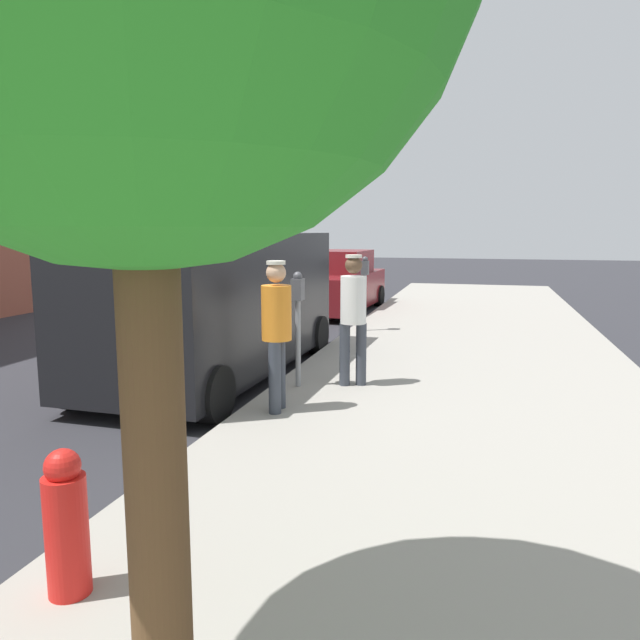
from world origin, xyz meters
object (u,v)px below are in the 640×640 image
pedestrian_in_orange (277,326)px  fire_hydrant (66,524)px  parking_meter_near (298,309)px  pedestrian_in_white (353,311)px  parked_van (217,301)px  traffic_light_corner (200,193)px  parking_meter_far (365,281)px  parked_sedan_ahead (335,284)px

pedestrian_in_orange → fire_hydrant: (0.01, -3.63, -0.57)m
parking_meter_near → pedestrian_in_orange: pedestrian_in_orange is taller
pedestrian_in_white → parked_van: 2.25m
parked_van → fire_hydrant: size_ratio=6.10×
pedestrian_in_orange → traffic_light_corner: size_ratio=0.33×
pedestrian_in_orange → pedestrian_in_white: pedestrian_in_white is taller
parked_van → pedestrian_in_white: bearing=-13.4°
parked_van → traffic_light_corner: traffic_light_corner is taller
parking_meter_far → pedestrian_in_orange: size_ratio=0.89×
parking_meter_near → traffic_light_corner: size_ratio=0.29×
parking_meter_near → pedestrian_in_white: 0.73m
traffic_light_corner → pedestrian_in_orange: bearing=-60.7°
parking_meter_near → parked_van: (-1.50, 0.77, -0.03)m
parking_meter_near → parking_meter_far: bearing=90.0°
pedestrian_in_white → traffic_light_corner: size_ratio=0.33×
parking_meter_far → traffic_light_corner: 11.30m
pedestrian_in_orange → traffic_light_corner: bearing=119.3°
pedestrian_in_orange → parking_meter_far: bearing=90.9°
parked_van → parked_sedan_ahead: 7.49m
parking_meter_near → pedestrian_in_orange: (0.09, -1.10, -0.05)m
pedestrian_in_orange → parked_sedan_ahead: bearing=99.8°
pedestrian_in_orange → parked_van: (-1.59, 1.86, 0.02)m
pedestrian_in_orange → parked_sedan_ahead: (-1.61, 9.35, -0.39)m
parking_meter_far → parked_van: (-1.50, -3.83, -0.03)m
parking_meter_far → fire_hydrant: (0.10, -9.32, -0.61)m
parked_sedan_ahead → pedestrian_in_white: bearing=-74.6°
pedestrian_in_white → traffic_light_corner: 15.08m
pedestrian_in_orange → parked_sedan_ahead: pedestrian_in_orange is taller
parking_meter_near → parked_sedan_ahead: parking_meter_near is taller
pedestrian_in_orange → parked_van: parked_van is taller
parked_sedan_ahead → fire_hydrant: bearing=-82.9°
parking_meter_far → pedestrian_in_orange: 5.69m
parking_meter_far → traffic_light_corner: traffic_light_corner is taller
parking_meter_near → pedestrian_in_orange: size_ratio=0.89×
fire_hydrant → pedestrian_in_orange: bearing=90.1°
parked_van → fire_hydrant: 5.75m
parked_van → parked_sedan_ahead: (-0.02, 7.48, -0.41)m
pedestrian_in_white → parked_van: size_ratio=0.33×
parking_meter_near → fire_hydrant: bearing=-88.8°
parking_meter_far → parked_van: bearing=-111.4°
parking_meter_near → parked_van: parked_van is taller
parking_meter_near → parked_sedan_ahead: bearing=100.4°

